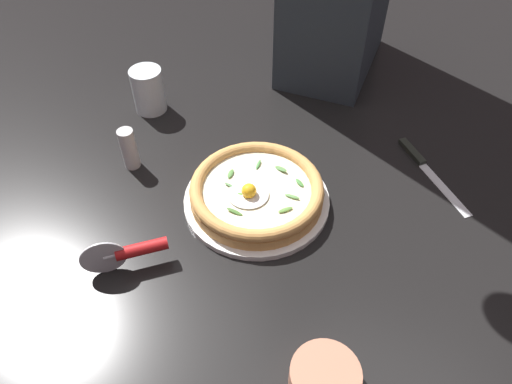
# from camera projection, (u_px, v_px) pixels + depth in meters

# --- Properties ---
(ground_plane) EXTENTS (2.40, 2.40, 0.03)m
(ground_plane) POSITION_uv_depth(u_px,v_px,m) (248.00, 205.00, 0.93)
(ground_plane) COLOR black
(ground_plane) RESTS_ON ground
(pizza_plate) EXTENTS (0.28, 0.28, 0.01)m
(pizza_plate) POSITION_uv_depth(u_px,v_px,m) (256.00, 201.00, 0.91)
(pizza_plate) COLOR white
(pizza_plate) RESTS_ON ground
(pizza) EXTENTS (0.25, 0.25, 0.05)m
(pizza) POSITION_uv_depth(u_px,v_px,m) (256.00, 192.00, 0.89)
(pizza) COLOR #D89950
(pizza) RESTS_ON pizza_plate
(side_bowl) EXTENTS (0.10, 0.10, 0.04)m
(side_bowl) POSITION_uv_depth(u_px,v_px,m) (325.00, 379.00, 0.66)
(side_bowl) COLOR #BA765A
(side_bowl) RESTS_ON ground
(pizza_cutter) EXTENTS (0.12, 0.10, 0.08)m
(pizza_cutter) POSITION_uv_depth(u_px,v_px,m) (130.00, 251.00, 0.79)
(pizza_cutter) COLOR silver
(pizza_cutter) RESTS_ON ground
(table_knife) EXTENTS (0.16, 0.19, 0.01)m
(table_knife) POSITION_uv_depth(u_px,v_px,m) (423.00, 164.00, 0.99)
(table_knife) COLOR silver
(table_knife) RESTS_ON ground
(drinking_glass) EXTENTS (0.07, 0.07, 0.10)m
(drinking_glass) POSITION_uv_depth(u_px,v_px,m) (149.00, 93.00, 1.09)
(drinking_glass) COLOR silver
(drinking_glass) RESTS_ON ground
(pepper_shaker) EXTENTS (0.03, 0.03, 0.09)m
(pepper_shaker) POSITION_uv_depth(u_px,v_px,m) (129.00, 149.00, 0.96)
(pepper_shaker) COLOR silver
(pepper_shaker) RESTS_ON ground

